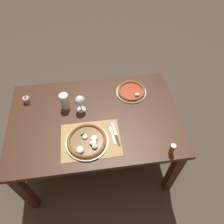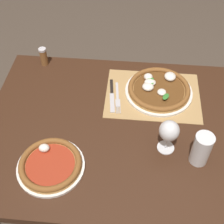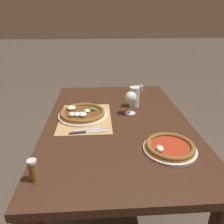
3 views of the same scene
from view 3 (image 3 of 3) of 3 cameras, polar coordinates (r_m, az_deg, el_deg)
ground_plane at (r=1.84m, az=1.18°, el=-23.29°), size 24.00×24.00×0.00m
dining_table at (r=1.43m, az=1.40°, el=-5.83°), size 1.37×0.89×0.74m
paper_placemat at (r=1.42m, az=-6.97°, el=-1.57°), size 0.44×0.33×0.00m
pizza_near at (r=1.44m, az=-7.76°, el=-0.36°), size 0.32×0.32×0.05m
pizza_far at (r=1.12m, az=14.88°, el=-8.84°), size 0.26×0.26×0.05m
wine_glass at (r=1.44m, az=4.93°, el=3.43°), size 0.08×0.08×0.16m
pint_glass at (r=1.57m, az=5.86°, el=3.87°), size 0.07×0.07×0.15m
fork at (r=1.27m, az=-5.66°, el=-4.60°), size 0.04×0.20×0.00m
knife at (r=1.25m, az=-6.20°, el=-5.22°), size 0.04×0.22×0.01m
votive_candle at (r=1.91m, az=7.30°, el=6.07°), size 0.06×0.06×0.07m
pepper_shaker at (r=0.95m, az=-19.90°, el=-14.09°), size 0.04×0.04×0.10m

